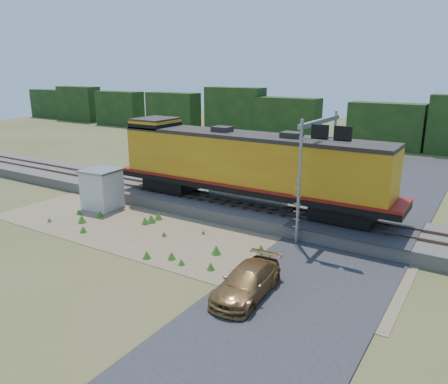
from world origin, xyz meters
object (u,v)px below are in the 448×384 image
Objects in this scene: signal_gantry at (321,147)px; shed at (102,189)px; car at (247,282)px; locomotive at (244,165)px.

shed is at bearing -167.24° from signal_gantry.
car is (14.93, -5.54, -0.78)m from shed.
shed is 0.62× the size of car.
car is (5.61, -9.56, -2.86)m from locomotive.
locomotive is 11.44m from car.
shed is at bearing -156.71° from locomotive.
signal_gantry is 1.55× the size of car.
locomotive is 7.08× the size of shed.
shed is 15.94m from car.
locomotive is 5.77m from signal_gantry.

